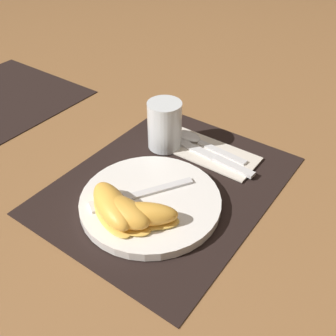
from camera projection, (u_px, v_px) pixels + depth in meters
ground_plane at (168, 185)px, 0.74m from camera, size 3.00×3.00×0.00m
placemat at (168, 184)px, 0.73m from camera, size 0.45×0.36×0.00m
plate at (150, 202)px, 0.68m from camera, size 0.25×0.25×0.02m
juice_glass at (165, 127)px, 0.80m from camera, size 0.07×0.07×0.10m
napkin at (207, 152)px, 0.81m from camera, size 0.09×0.21×0.00m
knife at (207, 154)px, 0.79m from camera, size 0.04×0.23×0.01m
spoon at (197, 140)px, 0.83m from camera, size 0.04×0.17×0.01m
fork at (135, 196)px, 0.68m from camera, size 0.17×0.12×0.00m
citrus_wedge_0 at (112, 207)px, 0.64m from camera, size 0.10×0.13×0.04m
citrus_wedge_1 at (122, 212)px, 0.63m from camera, size 0.06×0.11×0.04m
citrus_wedge_2 at (142, 215)px, 0.62m from camera, size 0.10×0.12×0.04m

